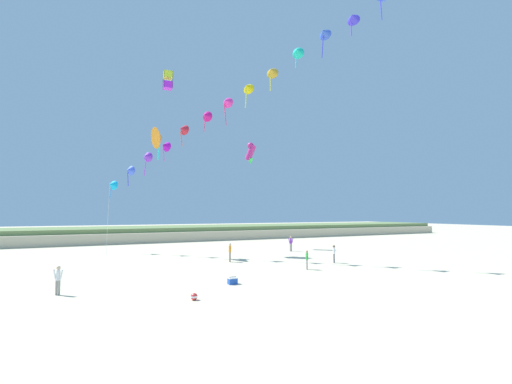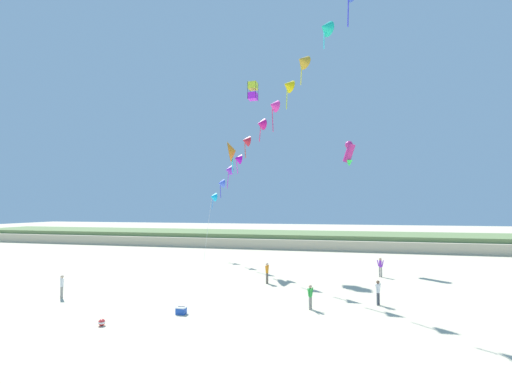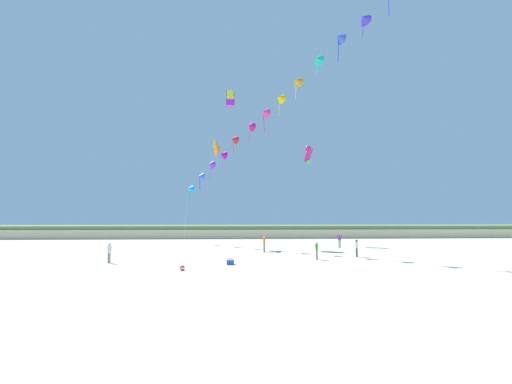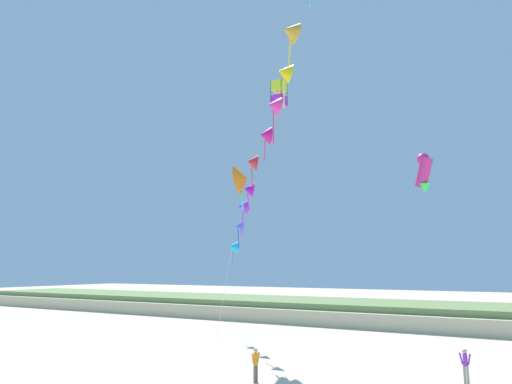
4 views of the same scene
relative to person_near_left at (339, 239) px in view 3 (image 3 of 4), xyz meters
name	(u,v)px [view 3 (image 3 of 4)]	position (x,y,z in m)	size (l,w,h in m)	color
ground_plane	(239,275)	(-12.31, -19.10, -1.01)	(240.00, 240.00, 0.00)	beige
dune_ridge	(238,231)	(-12.31, 24.79, 0.07)	(120.00, 13.96, 2.16)	beige
person_near_left	(339,239)	(0.00, 0.00, 0.00)	(0.61, 0.24, 1.75)	gray
person_near_right	(317,250)	(-5.53, -11.56, -0.14)	(0.38, 0.46, 1.51)	gray
person_mid_center	(357,247)	(-1.31, -9.63, -0.09)	(0.43, 0.47, 1.59)	#474C56
person_far_left	(109,251)	(-22.70, -12.82, -0.09)	(0.54, 0.31, 1.59)	gray
person_far_right	(264,243)	(-9.58, -5.03, -0.01)	(0.26, 0.60, 1.72)	#726656
kite_banner_string	(264,113)	(-9.42, -3.27, 14.44)	(20.84, 23.64, 23.42)	#11B4F1
large_kite_low_lead	(218,148)	(-14.91, 2.38, 11.51)	(1.64, 2.51, 3.55)	orange
large_kite_mid_trail	(230,99)	(-13.43, 5.76, 19.25)	(1.10, 1.10, 2.09)	#B422E5
large_kite_high_solo	(308,155)	(-2.40, 6.19, 11.54)	(1.73, 1.56, 2.86)	#C32A7F
beach_cooler	(230,262)	(-12.96, -14.24, -0.80)	(0.58, 0.41, 0.46)	blue
beach_ball	(182,268)	(-16.22, -17.08, -0.83)	(0.36, 0.36, 0.36)	red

